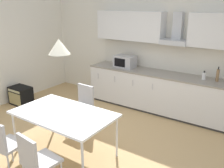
# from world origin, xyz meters

# --- Properties ---
(ground_plane) EXTENTS (8.52, 7.49, 0.02)m
(ground_plane) POSITION_xyz_m (0.00, 0.00, -0.01)
(ground_plane) COLOR tan
(wall_back) EXTENTS (6.82, 0.10, 2.78)m
(wall_back) POSITION_xyz_m (0.00, 2.55, 1.39)
(wall_back) COLOR silver
(wall_back) RESTS_ON ground_plane
(kitchen_counter) EXTENTS (3.91, 0.68, 0.90)m
(kitchen_counter) POSITION_xyz_m (0.67, 2.17, 0.45)
(kitchen_counter) COLOR #333333
(kitchen_counter) RESTS_ON ground_plane
(backsplash_tile) EXTENTS (3.89, 0.02, 0.57)m
(backsplash_tile) POSITION_xyz_m (0.67, 2.49, 1.18)
(backsplash_tile) COLOR silver
(backsplash_tile) RESTS_ON kitchen_counter
(upper_wall_cabinets) EXTENTS (3.89, 0.40, 0.66)m
(upper_wall_cabinets) POSITION_xyz_m (0.67, 2.33, 1.86)
(upper_wall_cabinets) COLOR silver
(microwave) EXTENTS (0.48, 0.35, 0.28)m
(microwave) POSITION_xyz_m (-0.48, 2.17, 1.04)
(microwave) COLOR #ADADB2
(microwave) RESTS_ON kitchen_counter
(bottle_brown) EXTENTS (0.06, 0.06, 0.30)m
(bottle_brown) POSITION_xyz_m (1.62, 2.22, 1.02)
(bottle_brown) COLOR brown
(bottle_brown) RESTS_ON kitchen_counter
(bottle_white) EXTENTS (0.08, 0.08, 0.18)m
(bottle_white) POSITION_xyz_m (1.36, 2.20, 0.97)
(bottle_white) COLOR white
(bottle_white) RESTS_ON kitchen_counter
(dining_table) EXTENTS (1.58, 0.94, 0.74)m
(dining_table) POSITION_xyz_m (-0.09, -0.31, 0.70)
(dining_table) COLOR white
(dining_table) RESTS_ON ground_plane
(chair_near_left) EXTENTS (0.44, 0.44, 0.87)m
(chair_near_left) POSITION_xyz_m (-0.43, -1.16, 0.53)
(chair_near_left) COLOR #B2B2B7
(chair_near_left) RESTS_ON ground_plane
(chair_near_right) EXTENTS (0.44, 0.44, 0.87)m
(chair_near_right) POSITION_xyz_m (0.26, -1.16, 0.53)
(chair_near_right) COLOR #B2B2B7
(chair_near_right) RESTS_ON ground_plane
(chair_far_left) EXTENTS (0.42, 0.42, 0.87)m
(chair_far_left) POSITION_xyz_m (-0.44, 0.55, 0.53)
(chair_far_left) COLOR #B2B2B7
(chair_far_left) RESTS_ON ground_plane
(guitar_amp) EXTENTS (0.52, 0.37, 0.44)m
(guitar_amp) POSITION_xyz_m (-2.49, 0.62, 0.22)
(guitar_amp) COLOR black
(guitar_amp) RESTS_ON ground_plane
(pendant_lamp) EXTENTS (0.32, 0.32, 0.22)m
(pendant_lamp) POSITION_xyz_m (-0.09, -0.31, 1.78)
(pendant_lamp) COLOR silver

